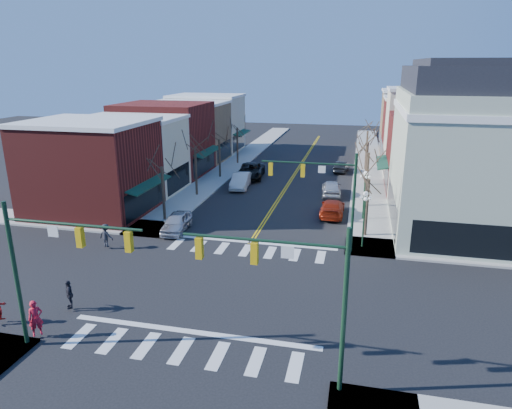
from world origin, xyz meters
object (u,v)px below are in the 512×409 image
Objects in this scene: car_right_mid at (332,188)px; car_right_far at (342,167)px; car_left_mid at (241,181)px; lamppost_corner at (365,210)px; victorian_corner at (478,149)px; pedestrian_dark_b at (106,235)px; car_left_near at (177,222)px; car_right_near at (332,208)px; car_left_far at (251,171)px; lamppost_midblock at (365,187)px; pedestrian_dark_a at (69,294)px; pedestrian_red_a at (36,318)px.

car_right_mid is 1.15× the size of car_right_far.
car_left_mid is at bearing 52.13° from car_right_far.
lamppost_corner is at bearing 103.43° from car_right_far.
pedestrian_dark_b is (-26.50, -10.20, -5.64)m from victorian_corner.
car_right_far is (11.91, 24.44, -0.09)m from car_left_near.
lamppost_corner is 18.78m from pedestrian_dark_b.
car_right_far is (-0.03, 17.62, -0.05)m from car_right_near.
lamppost_corner is at bearing -144.14° from victorian_corner.
victorian_corner is 25.67m from car_left_far.
car_left_mid reaches higher than car_left_near.
victorian_corner is 9.10m from lamppost_midblock.
pedestrian_dark_b reaches higher than pedestrian_dark_a.
car_right_mid is at bearing 43.89° from car_left_near.
pedestrian_dark_b is at bearing 36.50° from car_right_near.
lamppost_midblock is 3.54m from car_right_near.
pedestrian_red_a is 2.69m from pedestrian_dark_a.
pedestrian_dark_a is (-0.90, -12.89, 0.21)m from car_left_near.
car_right_mid is 11.09m from car_right_far.
car_right_near is (-10.95, 1.16, -5.94)m from victorian_corner.
lamppost_corner is at bearing 94.14° from pedestrian_dark_a.
car_left_mid is at bearing 131.87° from lamppost_corner.
lamppost_midblock is 8.17m from car_right_mid.
pedestrian_red_a is (-23.80, -21.24, -5.59)m from victorian_corner.
lamppost_midblock is 16.00m from car_left_near.
car_left_mid is 14.56m from car_right_far.
car_left_mid is at bearing -97.12° from pedestrian_dark_b.
car_left_near is at bearing -166.11° from victorian_corner.
pedestrian_red_a reaches higher than car_left_far.
car_left_far is 3.81× the size of pedestrian_dark_a.
pedestrian_dark_b reaches higher than car_right_mid.
lamppost_midblock is at bearing 9.12° from pedestrian_red_a.
car_right_mid reaches higher than car_left_near.
lamppost_midblock is 2.67× the size of pedestrian_dark_a.
car_right_far is at bearing 58.42° from car_left_near.
car_right_far is (10.31, 10.27, -0.15)m from car_left_mid.
car_right_near is at bearing 166.00° from lamppost_midblock.
car_right_near is 23.53m from pedestrian_dark_a.
pedestrian_dark_a is at bearing 59.58° from car_right_mid.
car_left_far is at bearing 140.63° from pedestrian_dark_a.
lamppost_corner is 2.67× the size of pedestrian_dark_a.
pedestrian_dark_b is at bearing 44.73° from car_right_mid.
car_right_mid is at bearing -85.07° from car_right_near.
pedestrian_dark_b is (-5.20, -18.71, 0.20)m from car_left_mid.
lamppost_midblock reaches higher than pedestrian_dark_a.
lamppost_midblock is (-8.30, 0.50, -3.70)m from victorian_corner.
pedestrian_dark_b is (-18.20, -4.20, -1.95)m from lamppost_corner.
car_left_far is (1.60, 18.77, 0.11)m from car_left_near.
car_left_far is at bearing 148.40° from victorian_corner.
car_left_far is at bearing 79.53° from car_left_near.
car_right_far is (-10.99, 18.78, -5.99)m from victorian_corner.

